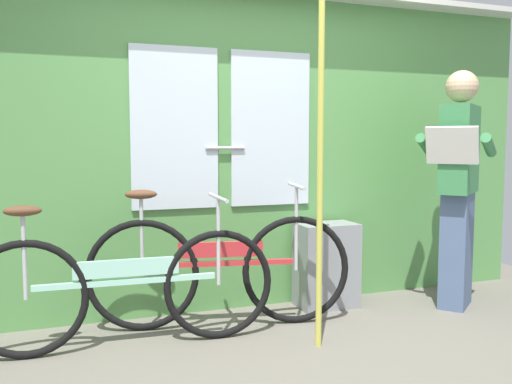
{
  "coord_description": "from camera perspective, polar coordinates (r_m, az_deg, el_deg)",
  "views": [
    {
      "loc": [
        -1.32,
        -2.54,
        1.21
      ],
      "look_at": [
        -0.16,
        0.64,
        0.9
      ],
      "focal_mm": 38.6,
      "sensor_mm": 36.0,
      "label": 1
    }
  ],
  "objects": [
    {
      "name": "passenger_reading_newspaper",
      "position": [
        4.23,
        20.24,
        0.83
      ],
      "size": [
        0.63,
        0.6,
        1.71
      ],
      "rotation": [
        0.0,
        0.0,
        3.83
      ],
      "color": "slate",
      "rests_on": "ground_plane"
    },
    {
      "name": "ground_plane",
      "position": [
        3.12,
        7.1,
        -18.02
      ],
      "size": [
        5.66,
        4.05,
        0.04
      ],
      "primitive_type": "cube",
      "color": "#666056"
    },
    {
      "name": "trash_bin_by_wall",
      "position": [
        4.1,
        7.3,
        -7.51
      ],
      "size": [
        0.43,
        0.28,
        0.61
      ],
      "primitive_type": "cube",
      "color": "gray",
      "rests_on": "ground_plane"
    },
    {
      "name": "train_door_wall",
      "position": [
        3.98,
        -0.81,
        4.99
      ],
      "size": [
        4.66,
        0.28,
        2.28
      ],
      "color": "#56934C",
      "rests_on": "ground_plane"
    },
    {
      "name": "handrail_pole",
      "position": [
        3.19,
        6.68,
        3.6
      ],
      "size": [
        0.04,
        0.04,
        2.24
      ],
      "primitive_type": "cylinder",
      "color": "#C6C14C",
      "rests_on": "ground_plane"
    },
    {
      "name": "bicycle_leaning_behind",
      "position": [
        3.61,
        -3.79,
        -7.97
      ],
      "size": [
        1.7,
        0.51,
        0.93
      ],
      "rotation": [
        0.0,
        0.0,
        -0.2
      ],
      "color": "black",
      "rests_on": "ground_plane"
    },
    {
      "name": "bicycle_near_door",
      "position": [
        3.33,
        -13.39,
        -9.61
      ],
      "size": [
        1.77,
        0.44,
        0.88
      ],
      "rotation": [
        0.0,
        0.0,
        -0.05
      ],
      "color": "black",
      "rests_on": "ground_plane"
    }
  ]
}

